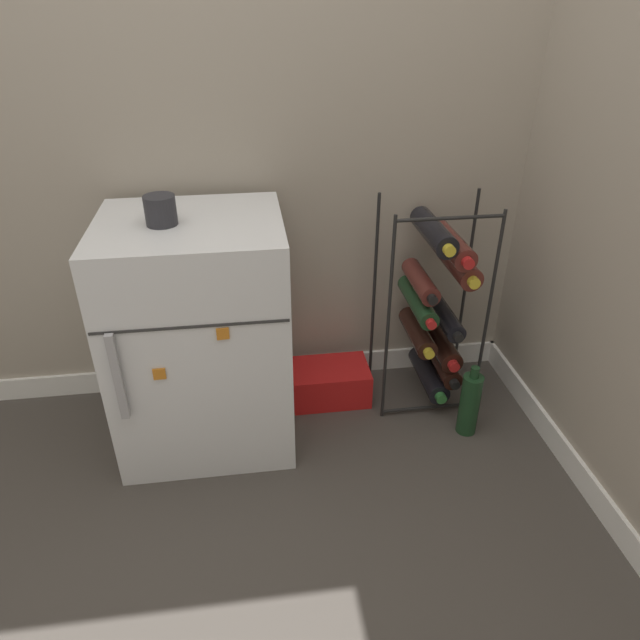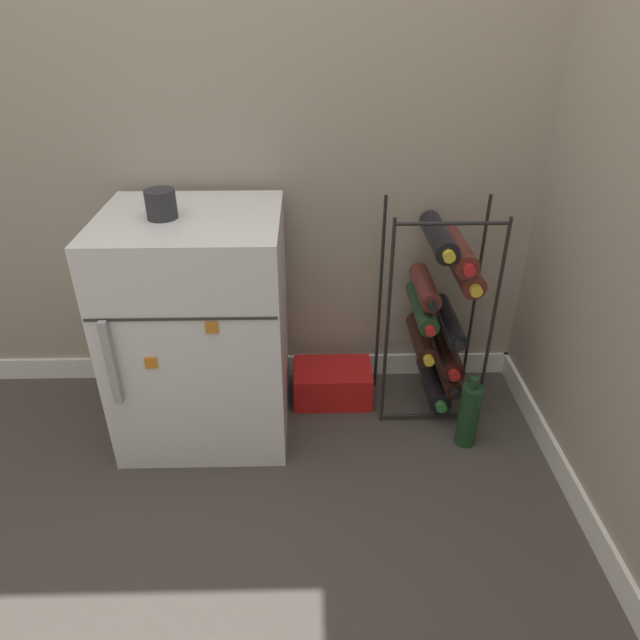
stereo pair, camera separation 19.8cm
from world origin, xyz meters
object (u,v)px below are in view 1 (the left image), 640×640
(wine_rack, at_px, (436,307))
(fridge_top_cup, at_px, (160,210))
(loose_bottle_floor, at_px, (470,404))
(soda_box, at_px, (330,382))
(mini_fridge, at_px, (201,335))

(wine_rack, relative_size, fridge_top_cup, 8.67)
(fridge_top_cup, distance_m, loose_bottle_floor, 1.23)
(wine_rack, height_order, loose_bottle_floor, wine_rack)
(soda_box, bearing_deg, wine_rack, -5.42)
(soda_box, bearing_deg, loose_bottle_floor, -29.99)
(wine_rack, bearing_deg, fridge_top_cup, -173.41)
(mini_fridge, height_order, wine_rack, mini_fridge)
(mini_fridge, relative_size, fridge_top_cup, 8.71)
(wine_rack, xyz_separation_m, soda_box, (-0.38, 0.04, -0.33))
(wine_rack, distance_m, fridge_top_cup, 1.02)
(mini_fridge, distance_m, loose_bottle_floor, 0.97)
(soda_box, height_order, fridge_top_cup, fridge_top_cup)
(mini_fridge, xyz_separation_m, wine_rack, (0.84, 0.09, -0.00))
(mini_fridge, distance_m, fridge_top_cup, 0.45)
(loose_bottle_floor, bearing_deg, wine_rack, 108.86)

